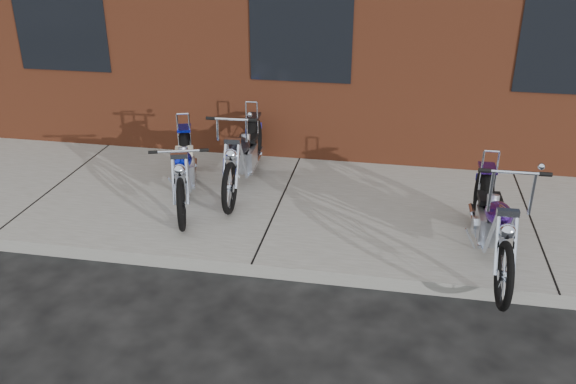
# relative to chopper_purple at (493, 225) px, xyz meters

# --- Properties ---
(ground) EXTENTS (120.00, 120.00, 0.00)m
(ground) POSITION_rel_chopper_purple_xyz_m (-2.40, -0.56, -0.55)
(ground) COLOR black
(ground) RESTS_ON ground
(sidewalk) EXTENTS (22.00, 3.00, 0.15)m
(sidewalk) POSITION_rel_chopper_purple_xyz_m (-2.40, 0.94, -0.48)
(sidewalk) COLOR gray
(sidewalk) RESTS_ON ground
(chopper_purple) EXTENTS (0.54, 2.22, 1.24)m
(chopper_purple) POSITION_rel_chopper_purple_xyz_m (0.00, 0.00, 0.00)
(chopper_purple) COLOR black
(chopper_purple) RESTS_ON sidewalk
(chopper_blue) EXTENTS (0.78, 2.06, 0.93)m
(chopper_blue) POSITION_rel_chopper_purple_xyz_m (-3.58, 0.82, -0.02)
(chopper_blue) COLOR black
(chopper_blue) RESTS_ON sidewalk
(chopper_third) EXTENTS (0.53, 2.18, 1.11)m
(chopper_third) POSITION_rel_chopper_purple_xyz_m (-2.96, 1.38, -0.01)
(chopper_third) COLOR black
(chopper_third) RESTS_ON sidewalk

